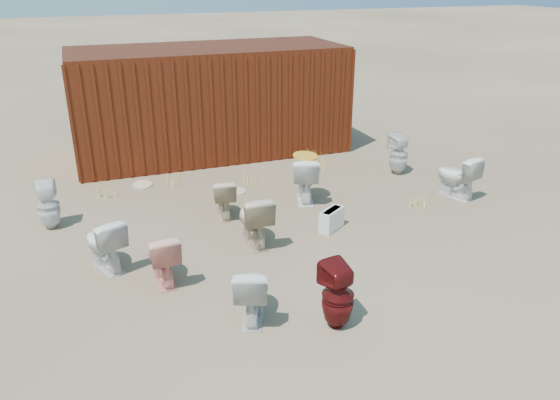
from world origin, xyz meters
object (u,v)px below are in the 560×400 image
object	(u,v)px
toilet_back_a	(48,205)
toilet_back_beige_right	(254,219)
toilet_front_pink	(162,257)
toilet_front_a	(104,243)
toilet_back_e	(399,154)
loose_tank	(332,219)
toilet_back_yellowlid	(305,179)
shipping_container	(210,101)
toilet_front_e	(457,176)
toilet_front_c	(252,292)
toilet_back_beige_left	(224,198)
toilet_front_maroon	(338,296)

from	to	relation	value
toilet_back_a	toilet_back_beige_right	world-z (taller)	toilet_back_beige_right
toilet_front_pink	toilet_back_a	xyz separation A→B (m)	(-1.48, 2.35, 0.04)
toilet_front_a	toilet_front_pink	size ratio (longest dim) A/B	1.06
toilet_back_a	toilet_back_e	distance (m)	6.79
loose_tank	toilet_back_yellowlid	bearing A→B (deg)	52.61
loose_tank	shipping_container	bearing A→B (deg)	65.19
toilet_front_e	toilet_back_beige_right	bearing A→B (deg)	-9.78
toilet_front_pink	toilet_front_c	world-z (taller)	toilet_front_c
shipping_container	toilet_front_pink	xyz separation A→B (m)	(-2.04, -5.52, -0.83)
loose_tank	toilet_back_e	bearing A→B (deg)	3.99
toilet_front_c	toilet_back_a	distance (m)	4.29
toilet_front_a	toilet_back_a	distance (m)	1.86
toilet_front_pink	toilet_back_beige_right	xyz separation A→B (m)	(1.51, 0.64, 0.04)
shipping_container	toilet_back_yellowlid	distance (m)	3.72
toilet_back_beige_left	toilet_back_e	distance (m)	4.06
shipping_container	toilet_front_pink	bearing A→B (deg)	-110.29
shipping_container	toilet_front_e	world-z (taller)	shipping_container
toilet_front_maroon	toilet_front_pink	bearing A→B (deg)	-54.88
shipping_container	toilet_front_c	bearing A→B (deg)	-99.78
toilet_front_e	toilet_back_beige_left	xyz separation A→B (m)	(-4.30, 0.66, -0.06)
shipping_container	toilet_back_a	xyz separation A→B (m)	(-3.52, -3.17, -0.79)
loose_tank	toilet_front_maroon	bearing A→B (deg)	-148.50
toilet_back_beige_right	toilet_back_e	xyz separation A→B (m)	(3.80, 1.98, 0.01)
toilet_front_a	toilet_front_maroon	bearing A→B (deg)	114.31
toilet_back_yellowlid	toilet_back_e	bearing A→B (deg)	-145.76
toilet_back_beige_left	toilet_back_beige_right	bearing A→B (deg)	106.84
shipping_container	toilet_front_maroon	size ratio (longest dim) A/B	7.06
shipping_container	toilet_back_e	distance (m)	4.43
toilet_front_e	toilet_back_yellowlid	xyz separation A→B (m)	(-2.71, 0.84, 0.02)
shipping_container	toilet_back_e	world-z (taller)	shipping_container
toilet_front_pink	loose_tank	xyz separation A→B (m)	(2.86, 0.68, -0.20)
shipping_container	loose_tank	world-z (taller)	shipping_container
toilet_back_beige_left	toilet_back_e	bearing A→B (deg)	-160.06
toilet_front_pink	toilet_front_e	xyz separation A→B (m)	(5.64, 1.14, 0.04)
toilet_front_pink	toilet_back_beige_right	bearing A→B (deg)	-159.70
toilet_front_pink	toilet_back_beige_right	distance (m)	1.64
toilet_back_e	toilet_front_e	bearing A→B (deg)	96.80
toilet_front_c	toilet_back_yellowlid	distance (m)	3.82
toilet_back_yellowlid	toilet_front_maroon	bearing A→B (deg)	91.94
toilet_front_pink	toilet_back_e	world-z (taller)	toilet_back_e
toilet_front_pink	toilet_back_a	size ratio (longest dim) A/B	0.91
toilet_front_a	toilet_front_c	xyz separation A→B (m)	(1.59, -1.90, -0.02)
toilet_back_yellowlid	toilet_back_e	distance (m)	2.47
toilet_back_e	toilet_back_yellowlid	bearing A→B (deg)	9.41
toilet_front_c	toilet_front_maroon	size ratio (longest dim) A/B	0.88
toilet_front_c	toilet_back_yellowlid	bearing A→B (deg)	-101.36
toilet_back_yellowlid	toilet_front_e	bearing A→B (deg)	-178.12
toilet_front_a	toilet_back_beige_left	xyz separation A→B (m)	(2.05, 1.14, -0.04)
toilet_back_e	toilet_front_maroon	bearing A→B (deg)	45.34
toilet_front_a	loose_tank	xyz separation A→B (m)	(3.57, 0.03, -0.22)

